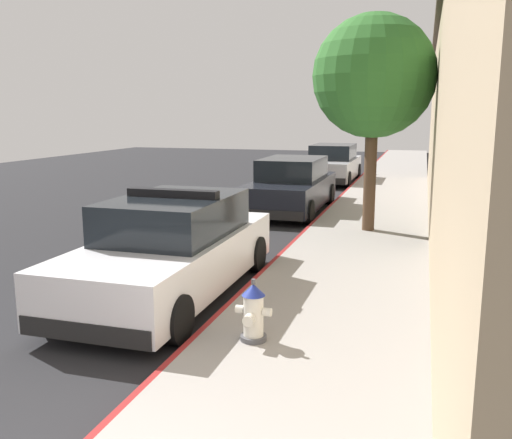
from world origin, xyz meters
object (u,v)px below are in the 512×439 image
police_cruiser (173,249)px  street_tree (374,77)px  parked_car_dark_far (333,164)px  fire_hydrant (253,312)px  parked_car_silver_ahead (292,186)px

police_cruiser → street_tree: (2.53, 5.20, 2.88)m
police_cruiser → parked_car_dark_far: size_ratio=1.00×
fire_hydrant → street_tree: (0.68, 6.91, 3.11)m
parked_car_silver_ahead → fire_hydrant: bearing=-79.4°
street_tree → parked_car_silver_ahead: bearing=131.9°
police_cruiser → fire_hydrant: bearing=-42.8°
fire_hydrant → street_tree: 7.61m
parked_car_dark_far → fire_hydrant: 17.25m
parked_car_silver_ahead → parked_car_dark_far: bearing=89.9°
police_cruiser → parked_car_silver_ahead: (0.04, 7.97, -0.00)m
fire_hydrant → street_tree: street_tree is taller
police_cruiser → parked_car_dark_far: bearing=89.8°
parked_car_silver_ahead → parked_car_dark_far: (0.02, 7.47, 0.00)m
parked_car_dark_far → street_tree: (2.47, -10.24, 2.88)m
parked_car_silver_ahead → street_tree: street_tree is taller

